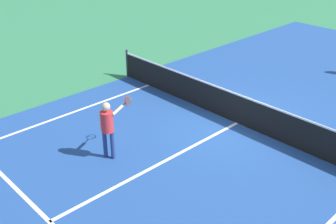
{
  "coord_description": "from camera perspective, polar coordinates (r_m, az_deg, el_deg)",
  "views": [
    {
      "loc": [
        6.61,
        -9.24,
        6.0
      ],
      "look_at": [
        -0.57,
        -2.39,
        1.0
      ],
      "focal_mm": 44.17,
      "sensor_mm": 36.0,
      "label": 1
    }
  ],
  "objects": [
    {
      "name": "net",
      "position": [
        12.63,
        9.68,
        0.46
      ],
      "size": [
        10.79,
        0.09,
        1.07
      ],
      "color": "#33383D",
      "rests_on": "ground_plane"
    },
    {
      "name": "line_center_service",
      "position": [
        10.78,
        -1.03,
        -7.08
      ],
      "size": [
        0.1,
        6.4,
        0.01
      ],
      "primitive_type": "cube",
      "color": "white",
      "rests_on": "ground_plane"
    },
    {
      "name": "ground_plane",
      "position": [
        12.85,
        9.52,
        -1.51
      ],
      "size": [
        60.0,
        60.0,
        0.0
      ],
      "primitive_type": "plane",
      "color": "#337F51"
    },
    {
      "name": "player_near",
      "position": [
        10.65,
        -8.28,
        -1.63
      ],
      "size": [
        0.54,
        1.16,
        1.6
      ],
      "color": "navy",
      "rests_on": "ground_plane"
    },
    {
      "name": "court_surface_inbounds",
      "position": [
        12.85,
        9.52,
        -1.5
      ],
      "size": [
        10.62,
        24.4,
        0.0
      ],
      "primitive_type": "cube",
      "color": "#234C93",
      "rests_on": "ground_plane"
    },
    {
      "name": "line_service_near",
      "position": [
        9.37,
        -16.04,
        -14.35
      ],
      "size": [
        8.22,
        0.1,
        0.01
      ],
      "primitive_type": "cube",
      "color": "white",
      "rests_on": "ground_plane"
    }
  ]
}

